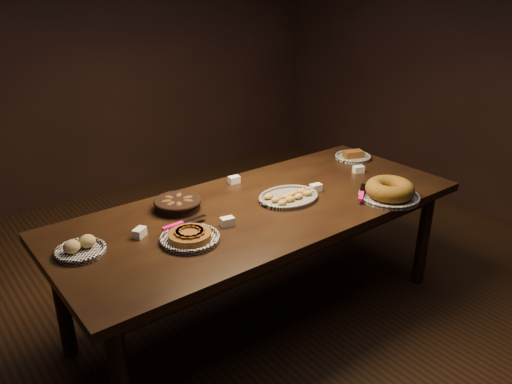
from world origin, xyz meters
TOP-DOWN VIEW (x-y plane):
  - ground at (0.00, 0.00)m, footprint 5.00×5.00m
  - buffet_table at (0.00, 0.00)m, footprint 2.40×1.00m
  - apple_tart_plate at (-0.55, -0.11)m, footprint 0.34×0.32m
  - madeleine_platter at (0.17, -0.03)m, footprint 0.37×0.30m
  - bundt_cake_plate at (0.65, -0.38)m, footprint 0.39×0.39m
  - croissant_basket at (-0.41, 0.25)m, footprint 0.33×0.33m
  - bread_roll_plate at (-1.02, 0.11)m, footprint 0.24×0.24m
  - loaf_plate at (1.02, 0.24)m, footprint 0.26×0.26m
  - tent_cards at (0.05, 0.07)m, footprint 1.64×0.52m

SIDE VIEW (x-z plane):
  - ground at x=0.00m, z-range 0.00..0.00m
  - buffet_table at x=0.00m, z-range 0.30..1.05m
  - madeleine_platter at x=0.17m, z-range 0.74..0.79m
  - loaf_plate at x=1.02m, z-range 0.74..0.80m
  - apple_tart_plate at x=-0.55m, z-range 0.74..0.80m
  - tent_cards at x=0.05m, z-range 0.75..0.79m
  - bread_roll_plate at x=-1.02m, z-range 0.74..0.81m
  - croissant_basket at x=-0.41m, z-range 0.75..0.82m
  - bundt_cake_plate at x=0.65m, z-range 0.74..0.85m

